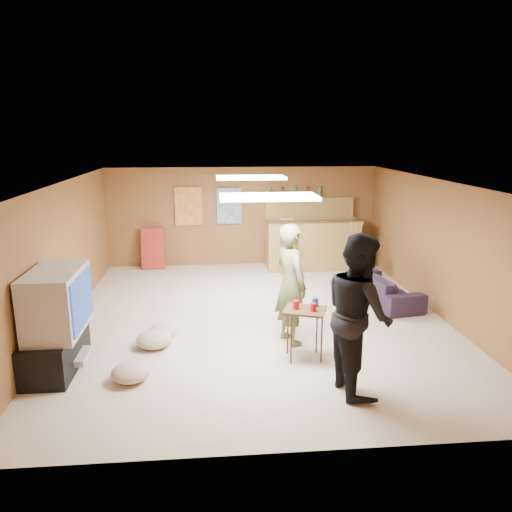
{
  "coord_description": "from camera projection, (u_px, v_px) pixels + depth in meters",
  "views": [
    {
      "loc": [
        -0.71,
        -7.58,
        2.94
      ],
      "look_at": [
        0.0,
        0.2,
        1.0
      ],
      "focal_mm": 35.0,
      "sensor_mm": 36.0,
      "label": 1
    }
  ],
  "objects": [
    {
      "name": "wall_front",
      "position": [
        294.0,
        345.0,
        4.45
      ],
      "size": [
        6.0,
        0.02,
        2.2
      ],
      "primitive_type": "cube",
      "color": "brown",
      "rests_on": "ground"
    },
    {
      "name": "bar_lip",
      "position": [
        316.0,
        222.0,
        10.58
      ],
      "size": [
        2.1,
        0.12,
        0.05
      ],
      "primitive_type": "cube",
      "color": "#402614",
      "rests_on": "bar_counter"
    },
    {
      "name": "ceiling_panel_back",
      "position": [
        251.0,
        178.0,
        8.73
      ],
      "size": [
        1.2,
        0.6,
        0.04
      ],
      "primitive_type": "cube",
      "color": "white",
      "rests_on": "ceiling"
    },
    {
      "name": "cushion_near_tv",
      "position": [
        154.0,
        339.0,
        7.01
      ],
      "size": [
        0.56,
        0.56,
        0.23
      ],
      "primitive_type": "ellipsoid",
      "rotation": [
        0.0,
        0.0,
        -0.11
      ],
      "color": "tan",
      "rests_on": "ground"
    },
    {
      "name": "person_olive",
      "position": [
        291.0,
        284.0,
        7.01
      ],
      "size": [
        0.62,
        0.74,
        1.73
      ],
      "primitive_type": "imported",
      "rotation": [
        0.0,
        0.0,
        1.95
      ],
      "color": "#5A653A",
      "rests_on": "ground"
    },
    {
      "name": "tv_body",
      "position": [
        57.0,
        301.0,
        6.2
      ],
      "size": [
        0.6,
        1.1,
        0.8
      ],
      "primitive_type": "cube",
      "color": "#B2B2B7",
      "rests_on": "tv_stand"
    },
    {
      "name": "cup_red_near",
      "position": [
        296.0,
        305.0,
        6.53
      ],
      "size": [
        0.1,
        0.1,
        0.11
      ],
      "primitive_type": "cylinder",
      "rotation": [
        0.0,
        0.0,
        0.18
      ],
      "color": "#B70C15",
      "rests_on": "tray_table"
    },
    {
      "name": "sofa",
      "position": [
        383.0,
        287.0,
        8.9
      ],
      "size": [
        0.97,
        1.84,
        0.51
      ],
      "primitive_type": "imported",
      "rotation": [
        0.0,
        0.0,
        1.74
      ],
      "color": "black",
      "rests_on": "ground"
    },
    {
      "name": "bar_backing",
      "position": [
        309.0,
        212.0,
        11.25
      ],
      "size": [
        2.0,
        0.14,
        0.6
      ],
      "primitive_type": "cube",
      "color": "olive",
      "rests_on": "bar_counter"
    },
    {
      "name": "dvd_box",
      "position": [
        74.0,
        356.0,
        6.39
      ],
      "size": [
        0.35,
        0.5,
        0.08
      ],
      "primitive_type": "cube",
      "color": "#B2B2B7",
      "rests_on": "tv_stand"
    },
    {
      "name": "ceiling",
      "position": [
        257.0,
        183.0,
        7.57
      ],
      "size": [
        6.0,
        7.0,
        0.02
      ],
      "primitive_type": "cube",
      "color": "silver",
      "rests_on": "ground"
    },
    {
      "name": "bar_shelf",
      "position": [
        310.0,
        199.0,
        11.16
      ],
      "size": [
        2.0,
        0.18,
        0.05
      ],
      "primitive_type": "cube",
      "color": "olive",
      "rests_on": "bar_backing"
    },
    {
      "name": "tv_screen",
      "position": [
        82.0,
        301.0,
        6.22
      ],
      "size": [
        0.02,
        0.95,
        0.65
      ],
      "primitive_type": "cube",
      "color": "navy",
      "rests_on": "tv_body"
    },
    {
      "name": "cup_blue",
      "position": [
        315.0,
        302.0,
        6.63
      ],
      "size": [
        0.1,
        0.1,
        0.11
      ],
      "primitive_type": "cylinder",
      "rotation": [
        0.0,
        0.0,
        0.21
      ],
      "color": "navy",
      "rests_on": "tray_table"
    },
    {
      "name": "person_black",
      "position": [
        359.0,
        314.0,
        5.68
      ],
      "size": [
        0.8,
        0.98,
        1.87
      ],
      "primitive_type": "imported",
      "rotation": [
        0.0,
        0.0,
        1.68
      ],
      "color": "black",
      "rests_on": "ground"
    },
    {
      "name": "wall_right",
      "position": [
        441.0,
        249.0,
        8.1
      ],
      "size": [
        0.02,
        7.0,
        2.2
      ],
      "primitive_type": "cube",
      "color": "brown",
      "rests_on": "ground"
    },
    {
      "name": "bar_stool_right",
      "position": [
        358.0,
        251.0,
        10.02
      ],
      "size": [
        0.41,
        0.41,
        1.26
      ],
      "primitive_type": null,
      "rotation": [
        0.0,
        0.0,
        -0.02
      ],
      "color": "olive",
      "rests_on": "ground"
    },
    {
      "name": "poster_left",
      "position": [
        189.0,
        206.0,
        11.01
      ],
      "size": [
        0.6,
        0.03,
        0.85
      ],
      "primitive_type": "cube",
      "color": "#BF3F26",
      "rests_on": "wall_back"
    },
    {
      "name": "tv_stand",
      "position": [
        56.0,
        350.0,
        6.35
      ],
      "size": [
        0.55,
        1.3,
        0.5
      ],
      "primitive_type": "cube",
      "color": "black",
      "rests_on": "ground"
    },
    {
      "name": "ceiling_panel_front",
      "position": [
        269.0,
        197.0,
        6.13
      ],
      "size": [
        1.2,
        0.6,
        0.04
      ],
      "primitive_type": "cube",
      "color": "white",
      "rests_on": "ceiling"
    },
    {
      "name": "cup_red_far",
      "position": [
        313.0,
        307.0,
        6.44
      ],
      "size": [
        0.09,
        0.09,
        0.11
      ],
      "primitive_type": "cylinder",
      "rotation": [
        0.0,
        0.0,
        -0.16
      ],
      "color": "#B70C15",
      "rests_on": "tray_table"
    },
    {
      "name": "poster_right",
      "position": [
        229.0,
        206.0,
        11.09
      ],
      "size": [
        0.55,
        0.03,
        0.8
      ],
      "primitive_type": "cube",
      "color": "#334C99",
      "rests_on": "wall_back"
    },
    {
      "name": "bottle_row",
      "position": [
        295.0,
        192.0,
        11.07
      ],
      "size": [
        1.2,
        0.08,
        0.26
      ],
      "primitive_type": null,
      "color": "#3F7233",
      "rests_on": "bar_shelf"
    },
    {
      "name": "folding_chair_stack",
      "position": [
        153.0,
        248.0,
        11.0
      ],
      "size": [
        0.5,
        0.26,
        0.91
      ],
      "primitive_type": "cube",
      "rotation": [
        -0.14,
        0.0,
        0.0
      ],
      "color": "#B12D20",
      "rests_on": "ground"
    },
    {
      "name": "bar_counter",
      "position": [
        312.0,
        244.0,
        10.95
      ],
      "size": [
        2.0,
        0.6,
        1.1
      ],
      "primitive_type": "cube",
      "color": "olive",
      "rests_on": "ground"
    },
    {
      "name": "wall_left",
      "position": [
        61.0,
        257.0,
        7.57
      ],
      "size": [
        0.02,
        7.0,
        2.2
      ],
      "primitive_type": "cube",
      "color": "brown",
      "rests_on": "ground"
    },
    {
      "name": "wall_back",
      "position": [
        243.0,
        216.0,
        11.22
      ],
      "size": [
        6.0,
        0.02,
        2.2
      ],
      "primitive_type": "cube",
      "color": "brown",
      "rests_on": "ground"
    },
    {
      "name": "tray_table",
      "position": [
        304.0,
        334.0,
        6.61
      ],
      "size": [
        0.64,
        0.58,
        0.69
      ],
      "primitive_type": "cube",
      "rotation": [
        0.0,
        0.0,
        -0.34
      ],
      "color": "#402614",
      "rests_on": "ground"
    },
    {
      "name": "cushion_far",
      "position": [
        131.0,
        373.0,
        6.05
      ],
      "size": [
        0.56,
        0.56,
        0.21
      ],
      "primitive_type": "ellipsoid",
      "rotation": [
        0.0,
        0.0,
        -0.21
      ],
      "color": "tan",
      "rests_on": "ground"
    },
    {
      "name": "ground",
      "position": [
        257.0,
        319.0,
        8.1
      ],
      "size": [
        7.0,
        7.0,
        0.0
      ],
      "primitive_type": "plane",
      "color": "#C4B096",
      "rests_on": "ground"
    },
    {
      "name": "bar_stool_left",
      "position": [
        287.0,
        246.0,
        10.5
      ],
      "size": [
        0.46,
        0.46,
        1.24
      ],
      "primitive_type": null,
      "rotation": [
        0.0,
        0.0,
        0.2
      ],
      "color": "olive",
      "rests_on": "ground"
    },
    {
      "name": "cushion_mid",
      "position": [
        163.0,
        331.0,
        7.35
      ],
      "size": [
        0.55,
        0.55,
        0.19
      ],
      "primitive_type": "ellipsoid",
      "rotation": [
        0.0,
        0.0,
        -0.37
      ],
      "color": "tan",
      "rests_on": "ground"
    }
  ]
}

